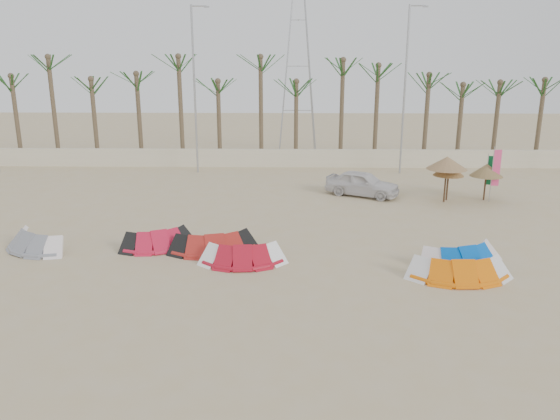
{
  "coord_description": "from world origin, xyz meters",
  "views": [
    {
      "loc": [
        0.46,
        -17.12,
        7.91
      ],
      "look_at": [
        0.0,
        6.0,
        1.3
      ],
      "focal_mm": 35.0,
      "sensor_mm": 36.0,
      "label": 1
    }
  ],
  "objects_px": {
    "parasol_right": "(487,170)",
    "kite_orange": "(457,265)",
    "parasol_mid": "(447,163)",
    "car": "(362,183)",
    "kite_red_right": "(243,251)",
    "parasol_left": "(449,170)",
    "kite_grey": "(37,239)",
    "kite_red_mid": "(215,240)",
    "kite_blue": "(460,252)",
    "kite_red_left": "(160,237)"
  },
  "relations": [
    {
      "from": "kite_red_mid",
      "to": "parasol_right",
      "type": "bearing_deg",
      "value": 30.66
    },
    {
      "from": "kite_red_right",
      "to": "car",
      "type": "distance_m",
      "value": 12.19
    },
    {
      "from": "kite_red_mid",
      "to": "kite_orange",
      "type": "bearing_deg",
      "value": -15.86
    },
    {
      "from": "kite_orange",
      "to": "kite_blue",
      "type": "xyz_separation_m",
      "value": [
        0.53,
        1.4,
        -0.0
      ]
    },
    {
      "from": "kite_red_left",
      "to": "kite_red_mid",
      "type": "relative_size",
      "value": 0.92
    },
    {
      "from": "kite_grey",
      "to": "kite_blue",
      "type": "relative_size",
      "value": 0.97
    },
    {
      "from": "kite_red_left",
      "to": "parasol_right",
      "type": "xyz_separation_m",
      "value": [
        16.46,
        8.02,
        1.3
      ]
    },
    {
      "from": "parasol_mid",
      "to": "parasol_right",
      "type": "bearing_deg",
      "value": 11.46
    },
    {
      "from": "kite_red_left",
      "to": "car",
      "type": "height_order",
      "value": "car"
    },
    {
      "from": "kite_grey",
      "to": "kite_orange",
      "type": "height_order",
      "value": "same"
    },
    {
      "from": "kite_red_right",
      "to": "parasol_left",
      "type": "height_order",
      "value": "parasol_left"
    },
    {
      "from": "kite_orange",
      "to": "parasol_mid",
      "type": "bearing_deg",
      "value": 77.38
    },
    {
      "from": "kite_red_left",
      "to": "parasol_right",
      "type": "bearing_deg",
      "value": 25.97
    },
    {
      "from": "kite_red_left",
      "to": "kite_red_mid",
      "type": "distance_m",
      "value": 2.4
    },
    {
      "from": "kite_red_mid",
      "to": "parasol_left",
      "type": "xyz_separation_m",
      "value": [
        11.97,
        8.3,
        1.33
      ]
    },
    {
      "from": "kite_red_left",
      "to": "kite_red_mid",
      "type": "bearing_deg",
      "value": -7.86
    },
    {
      "from": "kite_blue",
      "to": "kite_red_right",
      "type": "bearing_deg",
      "value": -179.18
    },
    {
      "from": "parasol_left",
      "to": "parasol_right",
      "type": "distance_m",
      "value": 2.11
    },
    {
      "from": "kite_orange",
      "to": "parasol_left",
      "type": "bearing_deg",
      "value": 76.58
    },
    {
      "from": "kite_red_right",
      "to": "kite_blue",
      "type": "height_order",
      "value": "same"
    },
    {
      "from": "kite_blue",
      "to": "kite_red_left",
      "type": "bearing_deg",
      "value": 172.64
    },
    {
      "from": "kite_red_left",
      "to": "parasol_left",
      "type": "bearing_deg",
      "value": 29.05
    },
    {
      "from": "kite_red_mid",
      "to": "kite_blue",
      "type": "height_order",
      "value": "same"
    },
    {
      "from": "kite_red_mid",
      "to": "kite_blue",
      "type": "relative_size",
      "value": 1.01
    },
    {
      "from": "parasol_mid",
      "to": "car",
      "type": "bearing_deg",
      "value": 162.79
    },
    {
      "from": "kite_grey",
      "to": "kite_red_mid",
      "type": "height_order",
      "value": "same"
    },
    {
      "from": "kite_red_left",
      "to": "kite_orange",
      "type": "distance_m",
      "value": 12.11
    },
    {
      "from": "kite_red_left",
      "to": "parasol_left",
      "type": "xyz_separation_m",
      "value": [
        14.35,
        7.97,
        1.34
      ]
    },
    {
      "from": "kite_orange",
      "to": "parasol_right",
      "type": "relative_size",
      "value": 1.79
    },
    {
      "from": "kite_grey",
      "to": "parasol_right",
      "type": "bearing_deg",
      "value": 21.19
    },
    {
      "from": "kite_red_right",
      "to": "parasol_left",
      "type": "xyz_separation_m",
      "value": [
        10.65,
        9.68,
        1.33
      ]
    },
    {
      "from": "parasol_left",
      "to": "parasol_right",
      "type": "height_order",
      "value": "parasol_left"
    },
    {
      "from": "parasol_left",
      "to": "parasol_mid",
      "type": "height_order",
      "value": "parasol_mid"
    },
    {
      "from": "parasol_right",
      "to": "kite_orange",
      "type": "bearing_deg",
      "value": -113.23
    },
    {
      "from": "kite_red_mid",
      "to": "parasol_right",
      "type": "relative_size",
      "value": 1.86
    },
    {
      "from": "parasol_left",
      "to": "parasol_mid",
      "type": "xyz_separation_m",
      "value": [
        -0.26,
        -0.44,
        0.46
      ]
    },
    {
      "from": "parasol_left",
      "to": "parasol_right",
      "type": "bearing_deg",
      "value": 1.22
    },
    {
      "from": "kite_orange",
      "to": "parasol_mid",
      "type": "height_order",
      "value": "parasol_mid"
    },
    {
      "from": "parasol_right",
      "to": "kite_red_left",
      "type": "bearing_deg",
      "value": -154.03
    },
    {
      "from": "parasol_mid",
      "to": "parasol_right",
      "type": "xyz_separation_m",
      "value": [
        2.37,
        0.48,
        -0.49
      ]
    },
    {
      "from": "parasol_right",
      "to": "car",
      "type": "xyz_separation_m",
      "value": [
        -6.74,
        0.88,
        -1.0
      ]
    },
    {
      "from": "car",
      "to": "parasol_left",
      "type": "bearing_deg",
      "value": -74.11
    },
    {
      "from": "kite_red_mid",
      "to": "parasol_right",
      "type": "height_order",
      "value": "parasol_right"
    },
    {
      "from": "kite_grey",
      "to": "kite_red_right",
      "type": "distance_m",
      "value": 8.95
    },
    {
      "from": "kite_red_mid",
      "to": "parasol_mid",
      "type": "bearing_deg",
      "value": 33.88
    },
    {
      "from": "kite_blue",
      "to": "car",
      "type": "bearing_deg",
      "value": 103.65
    },
    {
      "from": "kite_orange",
      "to": "car",
      "type": "xyz_separation_m",
      "value": [
        -2.02,
        11.88,
        0.3
      ]
    },
    {
      "from": "kite_grey",
      "to": "kite_blue",
      "type": "xyz_separation_m",
      "value": [
        17.4,
        -1.23,
        0.0
      ]
    },
    {
      "from": "parasol_right",
      "to": "kite_red_right",
      "type": "bearing_deg",
      "value": -142.68
    },
    {
      "from": "parasol_mid",
      "to": "kite_grey",
      "type": "bearing_deg",
      "value": -157.68
    }
  ]
}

